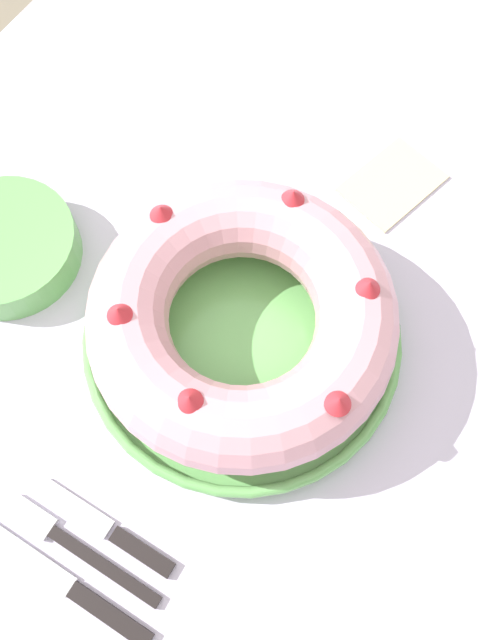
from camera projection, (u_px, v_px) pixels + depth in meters
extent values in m
plane|color=gray|center=(252.00, 471.00, 1.41)|extent=(8.00, 8.00, 0.00)
cube|color=silver|center=(264.00, 358.00, 0.72)|extent=(1.41, 1.15, 0.03)
cylinder|color=brown|center=(205.00, 77.00, 1.39)|extent=(0.06, 0.06, 0.74)
cylinder|color=#6BB760|center=(240.00, 342.00, 0.70)|extent=(0.34, 0.34, 0.01)
torus|color=#6BB760|center=(240.00, 338.00, 0.69)|extent=(0.35, 0.35, 0.01)
torus|color=#E09EAD|center=(240.00, 320.00, 0.64)|extent=(0.32, 0.32, 0.09)
cone|color=red|center=(119.00, 312.00, 0.59)|extent=(0.04, 0.04, 0.01)
cone|color=red|center=(189.00, 399.00, 0.56)|extent=(0.03, 0.03, 0.01)
cone|color=red|center=(339.00, 402.00, 0.56)|extent=(0.03, 0.03, 0.01)
cone|color=red|center=(369.00, 286.00, 0.61)|extent=(0.03, 0.03, 0.01)
cone|color=red|center=(293.00, 196.00, 0.65)|extent=(0.04, 0.04, 0.01)
cone|color=red|center=(161.00, 211.00, 0.64)|extent=(0.04, 0.04, 0.01)
cube|color=black|center=(104.00, 566.00, 0.61)|extent=(0.01, 0.13, 0.01)
cube|color=silver|center=(31.00, 517.00, 0.63)|extent=(0.02, 0.05, 0.01)
cube|color=black|center=(110.00, 615.00, 0.59)|extent=(0.02, 0.09, 0.01)
cube|color=silver|center=(26.00, 557.00, 0.61)|extent=(0.02, 0.11, 0.00)
cube|color=black|center=(138.00, 549.00, 0.62)|extent=(0.02, 0.07, 0.01)
cube|color=silver|center=(75.00, 508.00, 0.63)|extent=(0.02, 0.08, 0.00)
cylinder|color=#6BB760|center=(5.00, 247.00, 0.73)|extent=(0.17, 0.17, 0.04)
cube|color=beige|center=(392.00, 183.00, 0.79)|extent=(0.14, 0.12, 0.00)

